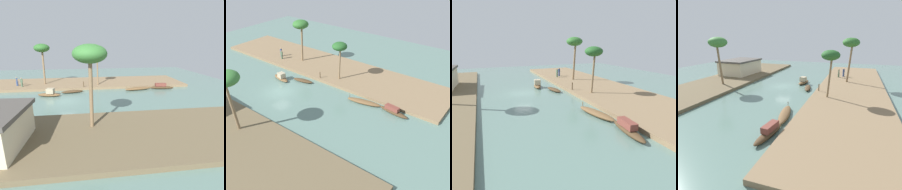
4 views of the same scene
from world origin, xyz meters
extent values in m
plane|color=slate|center=(0.00, 0.00, 0.00)|extent=(68.85, 68.85, 0.00)
cube|color=#846B4C|center=(0.00, -11.49, 0.23)|extent=(45.87, 10.30, 0.45)
ellipsoid|color=#47331E|center=(-17.08, -5.28, 0.26)|extent=(4.48, 1.37, 0.53)
cube|color=brown|center=(-16.81, -5.31, 0.81)|extent=(2.08, 0.96, 0.57)
ellipsoid|color=#47331E|center=(-0.55, -4.66, 0.23)|extent=(3.83, 1.63, 0.47)
ellipsoid|color=brown|center=(3.01, -2.99, 0.27)|extent=(3.84, 1.70, 0.53)
cube|color=tan|center=(2.78, -2.95, 0.93)|extent=(1.29, 1.17, 0.80)
ellipsoid|color=brown|center=(-12.41, -5.04, 0.27)|extent=(5.26, 2.03, 0.54)
cylinder|color=brown|center=(-10.19, -4.62, 0.70)|extent=(0.07, 0.07, 0.43)
cylinder|color=#4C664C|center=(8.98, -8.71, 0.86)|extent=(0.37, 0.37, 0.83)
cube|color=#4C664C|center=(8.98, -8.71, 1.60)|extent=(0.43, 0.27, 0.65)
sphere|color=tan|center=(8.98, -8.71, 2.04)|extent=(0.22, 0.22, 0.22)
cylinder|color=#33477A|center=(10.10, -9.58, 0.87)|extent=(0.44, 0.44, 0.83)
cube|color=#33477A|center=(10.10, -9.58, 1.61)|extent=(0.30, 0.41, 0.66)
sphere|color=tan|center=(10.10, -9.58, 2.06)|extent=(0.23, 0.23, 0.23)
cylinder|color=#4C3823|center=(-2.48, -6.87, 0.99)|extent=(0.14, 0.14, 1.07)
cylinder|color=#7F6647|center=(-5.22, -8.73, 3.04)|extent=(0.27, 0.58, 5.19)
ellipsoid|color=#235623|center=(-5.22, -8.73, 6.12)|extent=(2.44, 2.44, 1.34)
cylinder|color=#7F6647|center=(5.22, -10.76, 3.65)|extent=(0.35, 0.75, 6.40)
ellipsoid|color=#2D6628|center=(5.22, -10.76, 7.43)|extent=(2.92, 2.92, 1.61)
camera|label=1|loc=(-3.27, 26.35, 8.47)|focal=29.03mm
camera|label=2|loc=(-29.12, 23.22, 20.66)|focal=42.25mm
camera|label=3|loc=(-29.26, 5.43, 7.33)|focal=32.50mm
camera|label=4|loc=(-30.91, -12.04, 8.49)|focal=31.06mm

